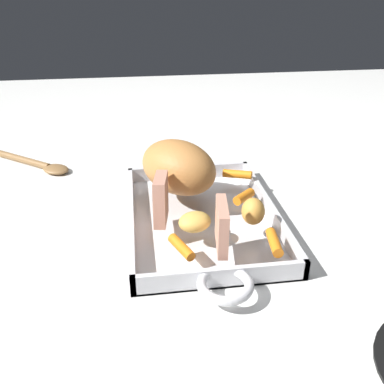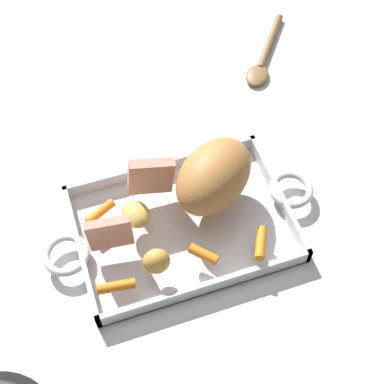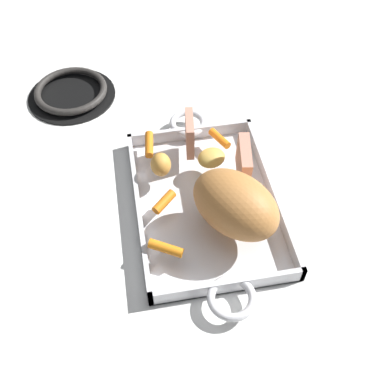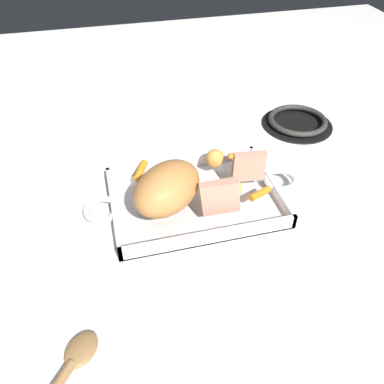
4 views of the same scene
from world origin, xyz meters
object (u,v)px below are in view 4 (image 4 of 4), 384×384
at_px(pork_roast, 167,188).
at_px(serving_spoon, 60,382).
at_px(baby_carrot_southeast, 141,170).
at_px(baby_carrot_southwest, 182,167).
at_px(stove_burner_rear, 297,122).
at_px(baby_carrot_short, 260,194).
at_px(potato_near_roast, 215,158).
at_px(roasting_dish, 195,198).
at_px(baby_carrot_center_left, 241,156).
at_px(roast_slice_thin, 220,197).
at_px(roast_slice_outer, 249,166).
at_px(potato_golden_small, 231,187).

height_order(pork_roast, serving_spoon, pork_roast).
bearing_deg(serving_spoon, baby_carrot_southeast, 13.67).
distance_m(baby_carrot_southwest, stove_burner_rear, 0.38).
bearing_deg(baby_carrot_southeast, baby_carrot_short, 148.90).
bearing_deg(stove_burner_rear, potato_near_roast, 29.70).
xyz_separation_m(roasting_dish, serving_spoon, (0.27, 0.32, -0.00)).
bearing_deg(roasting_dish, baby_carrot_short, 158.26).
bearing_deg(pork_roast, baby_carrot_center_left, -148.96).
bearing_deg(baby_carrot_center_left, roast_slice_thin, 57.19).
relative_size(roast_slice_outer, baby_carrot_southeast, 1.23).
height_order(baby_carrot_southeast, potato_near_roast, potato_near_roast).
distance_m(baby_carrot_short, serving_spoon, 0.48).
height_order(roasting_dish, baby_carrot_southwest, baby_carrot_southwest).
bearing_deg(roast_slice_thin, roast_slice_outer, -137.90).
distance_m(roast_slice_thin, serving_spoon, 0.40).
xyz_separation_m(roasting_dish, baby_carrot_short, (-0.12, 0.05, 0.03)).
relative_size(roast_slice_thin, potato_golden_small, 1.43).
bearing_deg(baby_carrot_center_left, pork_roast, 31.04).
height_order(potato_golden_small, serving_spoon, potato_golden_small).
bearing_deg(baby_carrot_center_left, potato_near_roast, 11.65).
height_order(baby_carrot_center_left, potato_near_roast, potato_near_roast).
height_order(potato_near_roast, stove_burner_rear, potato_near_roast).
relative_size(roast_slice_thin, baby_carrot_southwest, 1.56).
height_order(roast_slice_thin, baby_carrot_short, roast_slice_thin).
bearing_deg(roast_slice_outer, roasting_dish, 4.38).
relative_size(pork_roast, roast_slice_outer, 2.25).
distance_m(roasting_dish, stove_burner_rear, 0.41).
bearing_deg(baby_carrot_center_left, stove_burner_rear, -145.67).
bearing_deg(stove_burner_rear, baby_carrot_short, 51.54).
height_order(baby_carrot_center_left, serving_spoon, baby_carrot_center_left).
distance_m(baby_carrot_southeast, baby_carrot_short, 0.26).
relative_size(roast_slice_outer, stove_burner_rear, 0.36).
bearing_deg(baby_carrot_short, potato_near_roast, -63.58).
height_order(roast_slice_outer, serving_spoon, roast_slice_outer).
bearing_deg(potato_golden_small, roasting_dish, -17.60).
xyz_separation_m(baby_carrot_southwest, stove_burner_rear, (-0.35, -0.15, -0.03)).
relative_size(baby_carrot_southwest, baby_carrot_center_left, 0.82).
bearing_deg(baby_carrot_short, roasting_dish, -21.74).
xyz_separation_m(roast_slice_outer, baby_carrot_southwest, (0.13, -0.07, -0.03)).
relative_size(baby_carrot_southeast, serving_spoon, 0.30).
xyz_separation_m(baby_carrot_short, stove_burner_rear, (-0.22, -0.28, -0.03)).
bearing_deg(baby_carrot_southeast, baby_carrot_southwest, 173.70).
height_order(roast_slice_outer, baby_carrot_short, roast_slice_outer).
height_order(pork_roast, roast_slice_outer, pork_roast).
height_order(roasting_dish, stove_burner_rear, roasting_dish).
bearing_deg(baby_carrot_southwest, roast_slice_outer, 152.60).
bearing_deg(serving_spoon, roasting_dish, -3.61).
relative_size(roast_slice_outer, potato_near_roast, 1.58).
relative_size(baby_carrot_southwest, stove_burner_rear, 0.25).
bearing_deg(stove_burner_rear, roast_slice_thin, 43.75).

